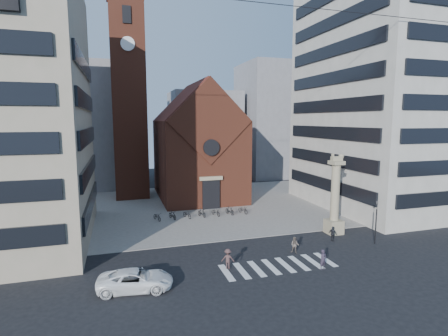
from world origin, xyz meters
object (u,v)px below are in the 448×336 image
Objects in this scene: lion_column at (335,202)px; pedestrian_2 at (333,234)px; white_car at (136,280)px; pedestrian_1 at (295,245)px; traffic_light at (376,221)px; pedestrian_0 at (323,260)px; scooter_0 at (157,217)px.

lion_column reaches higher than pedestrian_2.
white_car is 3.51× the size of pedestrian_2.
lion_column is at bearing 69.39° from pedestrian_1.
lion_column is 4.62m from traffic_light.
pedestrian_2 is at bearing 151.90° from traffic_light.
lion_column is 8.22m from pedestrian_1.
pedestrian_1 reaches higher than pedestrian_2.
pedestrian_2 is (5.20, 1.73, -0.01)m from pedestrian_1.
pedestrian_0 is (14.88, -0.88, 0.09)m from white_car.
lion_column is 22.36m from white_car.
white_car is at bearing 166.50° from pedestrian_0.
traffic_light is 9.14m from pedestrian_0.
scooter_0 is at bearing 112.40° from pedestrian_0.
scooter_0 is (-10.97, 14.17, -0.24)m from pedestrian_1.
traffic_light is at bearing -63.54° from lion_column.
pedestrian_2 is 0.83× the size of scooter_0.
lion_column reaches higher than pedestrian_0.
pedestrian_2 is 20.40m from scooter_0.
pedestrian_2 reaches higher than white_car.
traffic_light reaches higher than pedestrian_0.
pedestrian_0 is (-6.24, -7.68, -2.62)m from lion_column.
pedestrian_2 is (-3.55, 1.89, -1.53)m from traffic_light.
traffic_light is (1.99, -4.00, -1.17)m from lion_column.
white_car is 3.48× the size of pedestrian_1.
white_car is 20.13m from pedestrian_2.
pedestrian_0 is (-8.23, -3.68, -1.45)m from traffic_light.
pedestrian_1 is (-6.75, -3.83, -2.69)m from lion_column.
pedestrian_2 is (19.57, 4.70, 0.02)m from white_car.
white_car is 14.68m from pedestrian_1.
pedestrian_1 is at bearing 87.40° from pedestrian_0.
lion_column is 3.76m from pedestrian_2.
scooter_0 is (-17.72, 10.33, -2.93)m from lion_column.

